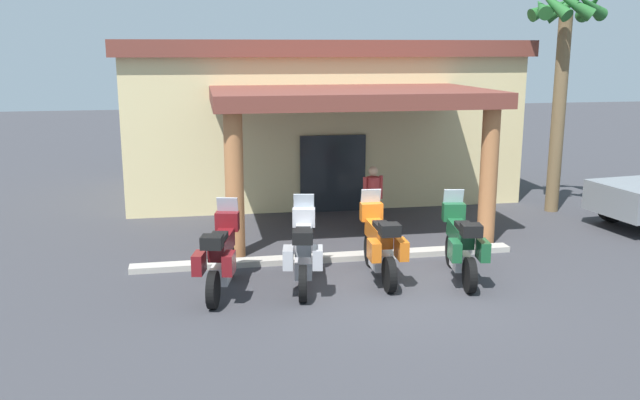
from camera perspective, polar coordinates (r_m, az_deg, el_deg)
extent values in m
plane|color=#38383D|center=(12.95, 6.74, -7.19)|extent=(80.00, 80.00, 0.00)
cube|color=beige|center=(21.15, -0.47, 6.41)|extent=(11.12, 5.91, 4.16)
cube|color=#1E2328|center=(18.43, 1.08, 2.25)|extent=(1.80, 0.12, 2.10)
cube|color=brown|center=(16.19, 2.52, 8.72)|extent=(6.56, 4.24, 0.35)
cylinder|color=#B27042|center=(14.38, -7.23, 1.20)|extent=(0.40, 0.40, 3.10)
cylinder|color=#B27042|center=(15.72, 14.02, 1.90)|extent=(0.40, 0.40, 3.10)
cube|color=brown|center=(21.02, -0.48, 12.66)|extent=(11.53, 6.32, 0.44)
cylinder|color=black|center=(13.28, -7.71, -5.20)|extent=(0.29, 0.67, 0.66)
cylinder|color=black|center=(11.84, -9.00, -7.49)|extent=(0.29, 0.67, 0.66)
cube|color=silver|center=(12.53, -8.34, -6.14)|extent=(0.44, 0.62, 0.32)
cube|color=maroon|center=(12.51, -8.29, -3.71)|extent=(0.55, 1.19, 0.34)
cube|color=black|center=(12.12, -8.62, -3.18)|extent=(0.41, 0.65, 0.10)
cube|color=maroon|center=(13.04, -7.83, -1.80)|extent=(0.48, 0.33, 0.36)
cube|color=#B2BCC6|center=(13.05, -7.80, -0.52)|extent=(0.42, 0.21, 0.36)
cube|color=maroon|center=(11.90, -10.16, -5.25)|extent=(0.28, 0.47, 0.36)
cube|color=maroon|center=(11.80, -7.69, -5.32)|extent=(0.28, 0.47, 0.36)
cube|color=black|center=(11.63, -9.09, -3.52)|extent=(0.42, 0.39, 0.22)
cylinder|color=black|center=(13.48, -1.36, -4.83)|extent=(0.26, 0.67, 0.66)
cylinder|color=black|center=(12.01, -1.45, -7.05)|extent=(0.26, 0.67, 0.66)
cube|color=silver|center=(12.70, -1.40, -5.74)|extent=(0.42, 0.61, 0.32)
cube|color=#B2B2B7|center=(12.70, -1.41, -3.34)|extent=(0.50, 1.19, 0.34)
cube|color=black|center=(12.30, -1.43, -2.81)|extent=(0.38, 0.64, 0.10)
cube|color=#B2B2B7|center=(13.23, -1.37, -1.47)|extent=(0.48, 0.31, 0.36)
cube|color=#B2BCC6|center=(13.25, -1.38, -0.21)|extent=(0.41, 0.19, 0.36)
cube|color=#B2B2B7|center=(12.02, -2.70, -4.88)|extent=(0.26, 0.47, 0.36)
cube|color=#B2B2B7|center=(12.01, -0.21, -4.87)|extent=(0.26, 0.47, 0.36)
cube|color=black|center=(11.80, -1.47, -3.12)|extent=(0.41, 0.38, 0.22)
cylinder|color=black|center=(13.95, 4.28, -4.25)|extent=(0.17, 0.66, 0.66)
cylinder|color=black|center=(12.52, 5.87, -6.28)|extent=(0.17, 0.66, 0.66)
cube|color=silver|center=(13.20, 5.06, -5.08)|extent=(0.34, 0.57, 0.32)
cube|color=orange|center=(13.19, 4.95, -2.77)|extent=(0.34, 1.16, 0.34)
cube|color=black|center=(12.81, 5.33, -2.23)|extent=(0.30, 0.61, 0.10)
cube|color=orange|center=(13.72, 4.35, -0.99)|extent=(0.45, 0.26, 0.36)
cube|color=#B2BCC6|center=(13.73, 4.30, 0.22)|extent=(0.40, 0.13, 0.36)
cube|color=orange|center=(12.46, 4.58, -4.26)|extent=(0.20, 0.45, 0.36)
cube|color=orange|center=(12.59, 6.89, -4.14)|extent=(0.20, 0.45, 0.36)
cube|color=black|center=(12.32, 5.90, -2.51)|extent=(0.37, 0.33, 0.22)
cylinder|color=black|center=(14.16, 11.05, -4.20)|extent=(0.25, 0.67, 0.66)
cylinder|color=black|center=(12.72, 12.51, -6.21)|extent=(0.25, 0.67, 0.66)
cube|color=silver|center=(13.40, 11.77, -5.02)|extent=(0.41, 0.61, 0.32)
cube|color=#19512D|center=(13.40, 11.72, -2.75)|extent=(0.49, 1.18, 0.34)
cube|color=black|center=(13.01, 12.11, -2.22)|extent=(0.38, 0.64, 0.10)
cube|color=#19512D|center=(13.92, 11.20, -0.99)|extent=(0.47, 0.31, 0.36)
cube|color=#B2BCC6|center=(13.94, 11.18, 0.20)|extent=(0.41, 0.18, 0.36)
cube|color=#19512D|center=(12.67, 11.30, -4.19)|extent=(0.25, 0.46, 0.36)
cube|color=#19512D|center=(12.79, 13.58, -4.14)|extent=(0.25, 0.46, 0.36)
cube|color=black|center=(12.52, 12.64, -2.50)|extent=(0.41, 0.38, 0.22)
cylinder|color=black|center=(16.24, 4.71, -1.51)|extent=(0.14, 0.14, 0.83)
cylinder|color=black|center=(16.15, 4.16, -1.58)|extent=(0.14, 0.14, 0.83)
cylinder|color=#B23333|center=(16.04, 4.48, 0.91)|extent=(0.32, 0.32, 0.59)
cylinder|color=#B23333|center=(16.15, 5.15, 1.08)|extent=(0.09, 0.09, 0.56)
cylinder|color=#B23333|center=(15.92, 3.80, 0.94)|extent=(0.09, 0.09, 0.56)
sphere|color=tan|center=(15.96, 4.50, 2.45)|extent=(0.22, 0.22, 0.22)
cylinder|color=black|center=(19.00, 23.46, -0.49)|extent=(0.82, 0.35, 0.80)
cylinder|color=brown|center=(19.32, 19.46, 6.83)|extent=(0.36, 0.36, 5.32)
cone|color=#236028|center=(19.50, 21.88, 14.96)|extent=(0.58, 1.35, 0.81)
cone|color=#236028|center=(19.91, 20.20, 15.18)|extent=(1.25, 1.00, 0.97)
cone|color=#236028|center=(19.77, 18.87, 15.10)|extent=(1.35, 0.57, 0.77)
cone|color=#236028|center=(19.15, 18.18, 15.21)|extent=(0.74, 1.36, 0.73)
cone|color=#236028|center=(18.78, 18.92, 15.54)|extent=(0.81, 1.28, 1.03)
cone|color=#236028|center=(18.65, 20.33, 15.41)|extent=(1.30, 0.84, 0.98)
cone|color=#236028|center=(18.95, 21.76, 15.02)|extent=(1.33, 0.93, 0.77)
cube|color=#ADA89E|center=(14.33, 0.64, -4.89)|extent=(8.12, 0.36, 0.12)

